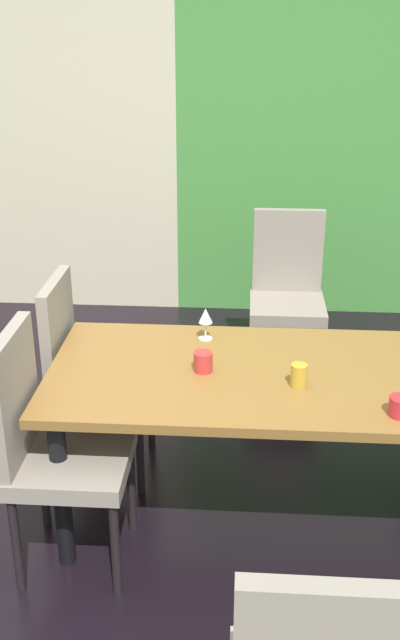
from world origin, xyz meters
The scene contains 9 objects.
ground_plane centered at (0.00, 0.00, -0.01)m, with size 6.24×5.31×0.02m, color black.
dining_table centered at (0.67, 0.14, 0.65)m, with size 2.02×0.88×0.72m.
chair_left_near centered at (-0.27, -0.18, 0.56)m, with size 0.45×0.44×1.01m.
chair_head_far centered at (0.71, 1.55, 0.56)m, with size 0.44×0.45×1.00m.
chair_left_far centered at (-0.27, 0.46, 0.55)m, with size 0.45×0.44×0.98m.
wine_glass_near_shelf centered at (0.29, 0.44, 0.83)m, with size 0.06×0.06×0.15m.
cup_south centered at (0.30, 0.13, 0.76)m, with size 0.08×0.08×0.08m, color #BC312F.
cup_west centered at (1.03, -0.17, 0.76)m, with size 0.08×0.08×0.07m, color red.
cup_rear centered at (0.68, 0.02, 0.77)m, with size 0.06×0.06×0.09m, color gold.
Camera 1 is at (0.46, -2.45, 2.07)m, focal length 40.00 mm.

